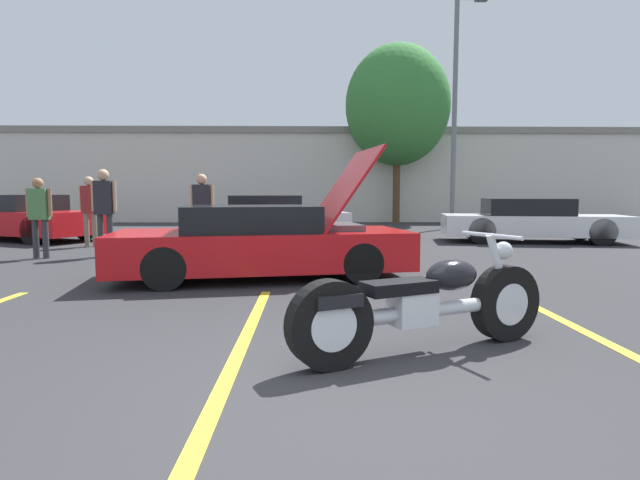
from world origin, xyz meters
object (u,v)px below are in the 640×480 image
object	(u,v)px
light_pole	(457,103)
spectator_by_show_car	(104,204)
parked_car_right_row	(531,221)
spectator_midground	(202,207)
tree_background	(398,105)
show_car_hood_open	(264,242)
spectator_near_motorcycle	(39,211)
parked_car_mid_row	(268,220)
motorcycle	(425,305)
spectator_far_lot	(90,205)
parked_car_left_row	(23,218)

from	to	relation	value
light_pole	spectator_by_show_car	world-z (taller)	light_pole
parked_car_right_row	spectator_midground	xyz separation A→B (m)	(-8.40, -2.65, 0.47)
tree_background	spectator_midground	world-z (taller)	tree_background
show_car_hood_open	spectator_near_motorcycle	size ratio (longest dim) A/B	2.89
spectator_near_motorcycle	show_car_hood_open	bearing A→B (deg)	-27.13
parked_car_mid_row	spectator_near_motorcycle	world-z (taller)	spectator_near_motorcycle
spectator_near_motorcycle	motorcycle	bearing A→B (deg)	-43.95
spectator_midground	spectator_by_show_car	bearing A→B (deg)	-170.16
parked_car_right_row	spectator_midground	size ratio (longest dim) A/B	2.86
spectator_by_show_car	light_pole	bearing A→B (deg)	41.05
tree_background	spectator_by_show_car	xyz separation A→B (m)	(-8.20, -12.01, -4.14)
motorcycle	spectator_far_lot	size ratio (longest dim) A/B	1.31
parked_car_right_row	parked_car_left_row	bearing A→B (deg)	-174.06
light_pole	spectator_midground	size ratio (longest dim) A/B	4.96
motorcycle	spectator_by_show_car	world-z (taller)	spectator_by_show_car
spectator_midground	spectator_near_motorcycle	bearing A→B (deg)	-169.22
tree_background	parked_car_mid_row	distance (m)	11.25
motorcycle	spectator_far_lot	xyz separation A→B (m)	(-6.47, 8.56, 0.64)
parked_car_mid_row	spectator_near_motorcycle	size ratio (longest dim) A/B	2.70
parked_car_right_row	spectator_by_show_car	xyz separation A→B (m)	(-10.37, -2.99, 0.53)
tree_background	parked_car_mid_row	xyz separation A→B (m)	(-5.04, -8.93, -4.63)
spectator_by_show_car	spectator_far_lot	xyz separation A→B (m)	(-1.20, 2.06, -0.06)
parked_car_left_row	spectator_far_lot	distance (m)	3.30
spectator_midground	spectator_far_lot	size ratio (longest dim) A/B	1.00
show_car_hood_open	parked_car_left_row	xyz separation A→B (m)	(-7.50, 6.60, 0.06)
light_pole	spectator_midground	bearing A→B (deg)	-133.74
light_pole	parked_car_right_row	distance (m)	6.98
motorcycle	spectator_near_motorcycle	bearing A→B (deg)	111.84
spectator_by_show_car	show_car_hood_open	bearing A→B (deg)	-37.20
parked_car_right_row	spectator_by_show_car	distance (m)	10.81
motorcycle	parked_car_mid_row	distance (m)	9.81
spectator_near_motorcycle	spectator_midground	size ratio (longest dim) A/B	0.94
light_pole	parked_car_mid_row	size ratio (longest dim) A/B	1.96
parked_car_right_row	spectator_near_motorcycle	distance (m)	12.04
tree_background	parked_car_mid_row	size ratio (longest dim) A/B	1.78
parked_car_left_row	spectator_midground	size ratio (longest dim) A/B	2.88
motorcycle	spectator_far_lot	world-z (taller)	spectator_far_lot
parked_car_left_row	spectator_far_lot	size ratio (longest dim) A/B	2.88
show_car_hood_open	parked_car_left_row	bearing A→B (deg)	129.26
spectator_midground	light_pole	bearing A→B (deg)	46.26
spectator_near_motorcycle	spectator_by_show_car	size ratio (longest dim) A/B	0.90
tree_background	spectator_midground	size ratio (longest dim) A/B	4.52
motorcycle	spectator_midground	distance (m)	7.62
tree_background	spectator_near_motorcycle	xyz separation A→B (m)	(-9.41, -12.27, -4.27)
motorcycle	show_car_hood_open	world-z (taller)	show_car_hood_open
tree_background	spectator_near_motorcycle	distance (m)	16.04
show_car_hood_open	spectator_midground	size ratio (longest dim) A/B	2.71
spectator_midground	show_car_hood_open	bearing A→B (deg)	-62.19
tree_background	parked_car_right_row	distance (m)	10.38
light_pole	spectator_far_lot	distance (m)	13.35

